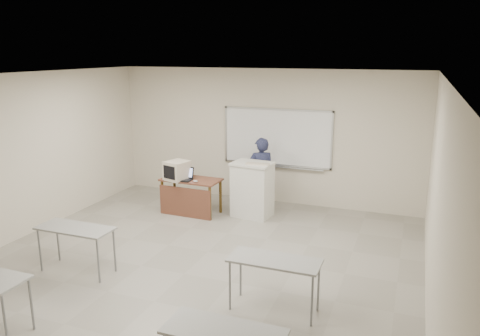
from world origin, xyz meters
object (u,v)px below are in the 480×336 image
at_px(mouse, 195,181).
at_px(keyboard, 258,164).
at_px(instructor_desk, 189,191).
at_px(podium, 252,189).
at_px(laptop, 184,177).
at_px(whiteboard, 277,138).
at_px(crt_monitor, 177,170).
at_px(presenter, 261,174).

height_order(mouse, keyboard, keyboard).
bearing_deg(keyboard, instructor_desk, -175.76).
height_order(podium, laptop, podium).
relative_size(whiteboard, mouse, 23.08).
bearing_deg(crt_monitor, mouse, 7.11).
bearing_deg(podium, instructor_desk, -157.29).
relative_size(mouse, presenter, 0.07).
bearing_deg(laptop, instructor_desk, 6.73).
xyz_separation_m(podium, presenter, (0.02, 0.49, 0.22)).
bearing_deg(keyboard, whiteboard, 81.88).
bearing_deg(keyboard, crt_monitor, -176.74).
distance_m(podium, presenter, 0.53).
bearing_deg(podium, laptop, -157.86).
relative_size(whiteboard, crt_monitor, 5.25).
bearing_deg(presenter, crt_monitor, 1.05).
height_order(podium, mouse, podium).
distance_m(instructor_desk, laptop, 0.31).
xyz_separation_m(crt_monitor, mouse, (0.45, -0.08, -0.17)).
bearing_deg(mouse, crt_monitor, -176.01).
distance_m(whiteboard, instructor_desk, 2.29).
distance_m(instructor_desk, presenter, 1.58).
xyz_separation_m(instructor_desk, presenter, (1.29, 0.87, 0.28)).
bearing_deg(mouse, podium, 37.26).
height_order(laptop, presenter, presenter).
relative_size(podium, crt_monitor, 2.43).
bearing_deg(laptop, presenter, 30.54).
distance_m(podium, mouse, 1.19).
bearing_deg(crt_monitor, presenter, 46.39).
distance_m(podium, laptop, 1.45).
xyz_separation_m(keyboard, presenter, (-0.13, 0.61, -0.37)).
bearing_deg(whiteboard, keyboard, -91.96).
distance_m(keyboard, presenter, 0.72).
height_order(whiteboard, laptop, whiteboard).
bearing_deg(instructor_desk, crt_monitor, -174.08).
xyz_separation_m(instructor_desk, mouse, (0.20, -0.09, 0.26)).
distance_m(whiteboard, crt_monitor, 2.34).
bearing_deg(whiteboard, podium, -99.92).
distance_m(whiteboard, laptop, 2.26).
height_order(whiteboard, podium, whiteboard).
bearing_deg(laptop, mouse, -16.16).
height_order(whiteboard, presenter, whiteboard).
xyz_separation_m(instructor_desk, crt_monitor, (-0.25, -0.02, 0.43)).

